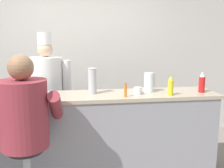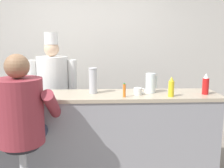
# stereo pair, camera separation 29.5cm
# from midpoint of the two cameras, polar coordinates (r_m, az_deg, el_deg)

# --- Properties ---
(wall_back) EXTENTS (10.00, 0.06, 2.70)m
(wall_back) POSITION_cam_midpoint_polar(r_m,az_deg,el_deg) (4.39, -3.11, 6.10)
(wall_back) COLOR beige
(wall_back) RESTS_ON ground_plane
(diner_counter) EXTENTS (3.10, 0.55, 1.03)m
(diner_counter) POSITION_cam_midpoint_polar(r_m,az_deg,el_deg) (3.14, -3.20, -11.39)
(diner_counter) COLOR gray
(diner_counter) RESTS_ON ground_plane
(ketchup_bottle_red) EXTENTS (0.07, 0.07, 0.24)m
(ketchup_bottle_red) POSITION_cam_midpoint_polar(r_m,az_deg,el_deg) (3.19, 22.25, -0.13)
(ketchup_bottle_red) COLOR red
(ketchup_bottle_red) RESTS_ON diner_counter
(mustard_bottle_yellow) EXTENTS (0.06, 0.06, 0.22)m
(mustard_bottle_yellow) POSITION_cam_midpoint_polar(r_m,az_deg,el_deg) (2.95, 15.60, -0.73)
(mustard_bottle_yellow) COLOR yellow
(mustard_bottle_yellow) RESTS_ON diner_counter
(hot_sauce_bottle_orange) EXTENTS (0.03, 0.03, 0.15)m
(hot_sauce_bottle_orange) POSITION_cam_midpoint_polar(r_m,az_deg,el_deg) (2.84, 5.68, -1.43)
(hot_sauce_bottle_orange) COLOR orange
(hot_sauce_bottle_orange) RESTS_ON diner_counter
(water_pitcher_clear) EXTENTS (0.13, 0.12, 0.23)m
(water_pitcher_clear) POSITION_cam_midpoint_polar(r_m,az_deg,el_deg) (3.10, 11.12, 0.20)
(water_pitcher_clear) COLOR silver
(water_pitcher_clear) RESTS_ON diner_counter
(breakfast_plate) EXTENTS (0.27, 0.27, 0.05)m
(breakfast_plate) POSITION_cam_midpoint_polar(r_m,az_deg,el_deg) (2.99, -17.69, -2.41)
(breakfast_plate) COLOR white
(breakfast_plate) RESTS_ON diner_counter
(coffee_mug_white) EXTENTS (0.14, 0.09, 0.08)m
(coffee_mug_white) POSITION_cam_midpoint_polar(r_m,az_deg,el_deg) (2.96, 8.56, -1.63)
(coffee_mug_white) COLOR white
(coffee_mug_white) RESTS_ON diner_counter
(cup_stack_steel) EXTENTS (0.10, 0.10, 0.30)m
(cup_stack_steel) POSITION_cam_midpoint_polar(r_m,az_deg,el_deg) (3.00, -1.35, 0.73)
(cup_stack_steel) COLOR #B7BABF
(cup_stack_steel) RESTS_ON diner_counter
(diner_seated_maroon) EXTENTS (0.66, 0.65, 1.52)m
(diner_seated_maroon) POSITION_cam_midpoint_polar(r_m,az_deg,el_deg) (2.57, -16.06, -6.42)
(diner_seated_maroon) COLOR #B2B5BA
(diner_seated_maroon) RESTS_ON ground_plane
(cook_in_whites_near) EXTENTS (0.68, 0.43, 1.73)m
(cook_in_whites_near) POSITION_cam_midpoint_polar(r_m,az_deg,el_deg) (3.76, -10.51, -0.94)
(cook_in_whites_near) COLOR #232328
(cook_in_whites_near) RESTS_ON ground_plane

